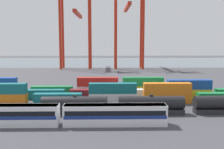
{
  "coord_description": "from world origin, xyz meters",
  "views": [
    {
      "loc": [
        -1.4,
        -72.2,
        15.32
      ],
      "look_at": [
        0.67,
        21.7,
        4.14
      ],
      "focal_mm": 42.4,
      "sensor_mm": 36.0,
      "label": 1
    }
  ],
  "objects_px": {
    "passenger_train": "(61,114)",
    "gantry_crane_central": "(129,17)",
    "shipping_container_14": "(189,94)",
    "shipping_container_20": "(98,90)",
    "freight_tank_row": "(189,105)",
    "shipping_container_13": "(141,94)",
    "shipping_container_3": "(113,98)",
    "gantry_crane_west": "(76,20)"
  },
  "relations": [
    {
      "from": "shipping_container_13",
      "to": "shipping_container_20",
      "type": "xyz_separation_m",
      "value": [
        -12.08,
        5.66,
        0.0
      ]
    },
    {
      "from": "passenger_train",
      "to": "shipping_container_14",
      "type": "distance_m",
      "value": 39.5
    },
    {
      "from": "shipping_container_13",
      "to": "shipping_container_14",
      "type": "relative_size",
      "value": 1.0
    },
    {
      "from": "shipping_container_3",
      "to": "shipping_container_13",
      "type": "xyz_separation_m",
      "value": [
        7.89,
        5.66,
        0.0
      ]
    },
    {
      "from": "shipping_container_3",
      "to": "shipping_container_14",
      "type": "height_order",
      "value": "same"
    },
    {
      "from": "shipping_container_13",
      "to": "shipping_container_20",
      "type": "relative_size",
      "value": 1.0
    },
    {
      "from": "passenger_train",
      "to": "shipping_container_14",
      "type": "height_order",
      "value": "passenger_train"
    },
    {
      "from": "shipping_container_20",
      "to": "shipping_container_13",
      "type": "bearing_deg",
      "value": -25.11
    },
    {
      "from": "shipping_container_3",
      "to": "gantry_crane_central",
      "type": "bearing_deg",
      "value": 82.92
    },
    {
      "from": "shipping_container_13",
      "to": "passenger_train",
      "type": "bearing_deg",
      "value": -127.0
    },
    {
      "from": "shipping_container_13",
      "to": "shipping_container_14",
      "type": "bearing_deg",
      "value": 0.0
    },
    {
      "from": "passenger_train",
      "to": "shipping_container_3",
      "type": "distance_m",
      "value": 20.76
    },
    {
      "from": "shipping_container_13",
      "to": "gantry_crane_central",
      "type": "relative_size",
      "value": 0.24
    },
    {
      "from": "shipping_container_13",
      "to": "shipping_container_3",
      "type": "bearing_deg",
      "value": -144.34
    },
    {
      "from": "passenger_train",
      "to": "gantry_crane_central",
      "type": "xyz_separation_m",
      "value": [
        22.13,
        115.35,
        28.79
      ]
    },
    {
      "from": "gantry_crane_west",
      "to": "gantry_crane_central",
      "type": "relative_size",
      "value": 0.97
    },
    {
      "from": "passenger_train",
      "to": "freight_tank_row",
      "type": "bearing_deg",
      "value": 16.03
    },
    {
      "from": "shipping_container_20",
      "to": "freight_tank_row",
      "type": "bearing_deg",
      "value": -46.81
    },
    {
      "from": "shipping_container_3",
      "to": "shipping_container_13",
      "type": "height_order",
      "value": "same"
    },
    {
      "from": "passenger_train",
      "to": "gantry_crane_west",
      "type": "relative_size",
      "value": 0.8
    },
    {
      "from": "gantry_crane_west",
      "to": "freight_tank_row",
      "type": "bearing_deg",
      "value": -71.47
    },
    {
      "from": "shipping_container_20",
      "to": "shipping_container_14",
      "type": "bearing_deg",
      "value": -12.46
    },
    {
      "from": "passenger_train",
      "to": "gantry_crane_central",
      "type": "height_order",
      "value": "gantry_crane_central"
    },
    {
      "from": "passenger_train",
      "to": "freight_tank_row",
      "type": "xyz_separation_m",
      "value": [
        26.41,
        7.59,
        -0.13
      ]
    },
    {
      "from": "gantry_crane_west",
      "to": "shipping_container_13",
      "type": "bearing_deg",
      "value": -73.18
    },
    {
      "from": "shipping_container_20",
      "to": "gantry_crane_central",
      "type": "distance_m",
      "value": 92.29
    },
    {
      "from": "passenger_train",
      "to": "shipping_container_13",
      "type": "height_order",
      "value": "passenger_train"
    },
    {
      "from": "gantry_crane_west",
      "to": "passenger_train",
      "type": "bearing_deg",
      "value": -85.14
    },
    {
      "from": "shipping_container_3",
      "to": "shipping_container_14",
      "type": "bearing_deg",
      "value": 14.79
    },
    {
      "from": "freight_tank_row",
      "to": "shipping_container_14",
      "type": "xyz_separation_m",
      "value": [
        5.09,
        16.23,
        -0.72
      ]
    },
    {
      "from": "gantry_crane_central",
      "to": "shipping_container_14",
      "type": "bearing_deg",
      "value": -84.15
    },
    {
      "from": "shipping_container_14",
      "to": "shipping_container_20",
      "type": "bearing_deg",
      "value": 167.54
    },
    {
      "from": "shipping_container_3",
      "to": "gantry_crane_west",
      "type": "bearing_deg",
      "value": 101.52
    },
    {
      "from": "shipping_container_20",
      "to": "gantry_crane_central",
      "type": "xyz_separation_m",
      "value": [
        16.27,
        85.87,
        29.63
      ]
    },
    {
      "from": "shipping_container_3",
      "to": "gantry_crane_west",
      "type": "height_order",
      "value": "gantry_crane_west"
    },
    {
      "from": "passenger_train",
      "to": "gantry_crane_west",
      "type": "bearing_deg",
      "value": 94.86
    },
    {
      "from": "gantry_crane_central",
      "to": "shipping_container_20",
      "type": "bearing_deg",
      "value": -100.73
    },
    {
      "from": "shipping_container_3",
      "to": "gantry_crane_west",
      "type": "distance_m",
      "value": 103.52
    },
    {
      "from": "passenger_train",
      "to": "gantry_crane_central",
      "type": "relative_size",
      "value": 0.78
    },
    {
      "from": "freight_tank_row",
      "to": "shipping_container_13",
      "type": "height_order",
      "value": "freight_tank_row"
    },
    {
      "from": "freight_tank_row",
      "to": "passenger_train",
      "type": "bearing_deg",
      "value": -163.97
    },
    {
      "from": "freight_tank_row",
      "to": "shipping_container_20",
      "type": "distance_m",
      "value": 30.03
    }
  ]
}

